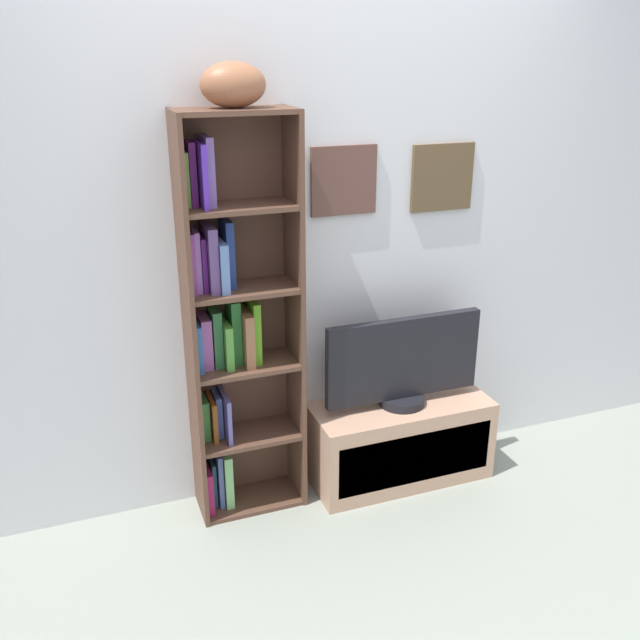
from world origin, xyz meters
TOP-DOWN VIEW (x-y plane):
  - ground at (0.00, 0.00)m, footprint 5.20×5.20m
  - back_wall at (0.00, 1.13)m, footprint 4.80×0.08m
  - bookshelf at (-0.43, 1.00)m, footprint 0.48×0.25m
  - football at (-0.38, 0.98)m, footprint 0.26×0.18m
  - tv_stand at (0.37, 0.92)m, footprint 0.87×0.36m
  - television at (0.37, 0.92)m, footprint 0.77×0.22m

SIDE VIEW (x-z plane):
  - ground at x=0.00m, z-range -0.04..0.00m
  - tv_stand at x=0.37m, z-range 0.00..0.41m
  - television at x=0.37m, z-range 0.40..0.84m
  - bookshelf at x=-0.43m, z-range -0.01..1.78m
  - back_wall at x=0.00m, z-range 0.00..2.35m
  - football at x=-0.38m, z-range 1.79..1.96m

